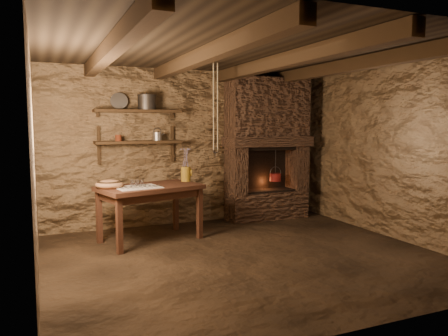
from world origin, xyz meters
name	(u,v)px	position (x,y,z in m)	size (l,w,h in m)	color
floor	(245,257)	(0.00, 0.00, 0.00)	(4.50, 4.50, 0.00)	black
back_wall	(190,147)	(0.00, 2.00, 1.20)	(4.50, 0.04, 2.40)	brown
front_wall	(364,174)	(0.00, -2.00, 1.20)	(4.50, 0.04, 2.40)	brown
left_wall	(34,163)	(-2.25, 0.00, 1.20)	(0.04, 4.00, 2.40)	brown
right_wall	(395,151)	(2.25, 0.00, 1.20)	(0.04, 4.00, 2.40)	brown
ceiling	(246,50)	(0.00, 0.00, 2.40)	(4.50, 4.00, 0.04)	black
beam_far_left	(111,49)	(-1.50, 0.00, 2.31)	(0.14, 3.95, 0.16)	black
beam_mid_left	(205,55)	(-0.50, 0.00, 2.31)	(0.14, 3.95, 0.16)	black
beam_mid_right	(284,60)	(0.50, 0.00, 2.31)	(0.14, 3.95, 0.16)	black
beam_far_right	(353,65)	(1.50, 0.00, 2.31)	(0.14, 3.95, 0.16)	black
shelf_lower	(139,142)	(-0.85, 1.84, 1.30)	(1.25, 0.30, 0.04)	black
shelf_upper	(138,111)	(-0.85, 1.84, 1.75)	(1.25, 0.30, 0.04)	black
hearth	(267,145)	(1.25, 1.77, 1.23)	(1.43, 0.51, 2.30)	#3B281D
work_table	(150,211)	(-0.86, 1.14, 0.40)	(1.46, 1.06, 0.75)	#351C12
linen_cloth	(138,187)	(-1.04, 1.04, 0.75)	(0.55, 0.45, 0.01)	silver
pewter_cutlery_row	(138,187)	(-1.04, 1.02, 0.76)	(0.46, 0.18, 0.01)	gray
drinking_glasses	(137,183)	(-1.03, 1.14, 0.79)	(0.18, 0.05, 0.07)	silver
stoneware_jug	(186,167)	(-0.27, 1.38, 0.95)	(0.18, 0.18, 0.48)	olive
wooden_bowl	(109,185)	(-1.38, 1.15, 0.79)	(0.36, 0.36, 0.13)	#936440
iron_stockpot	(147,103)	(-0.71, 1.84, 1.87)	(0.27, 0.27, 0.20)	#2A2725
tin_pan	(119,101)	(-1.10, 1.94, 1.89)	(0.25, 0.25, 0.03)	#A2A39E
small_kettle	(157,136)	(-0.57, 1.84, 1.38)	(0.18, 0.13, 0.19)	#A2A39E
rusty_tin	(118,138)	(-1.14, 1.84, 1.36)	(0.09, 0.09, 0.09)	#5D2312
red_pot	(275,177)	(1.39, 1.72, 0.70)	(0.23, 0.23, 0.54)	maroon
hanging_ropes	(216,107)	(0.05, 1.05, 1.80)	(0.08, 0.08, 1.20)	beige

